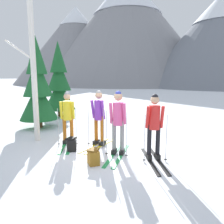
# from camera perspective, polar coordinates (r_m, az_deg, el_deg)

# --- Properties ---
(ground_plane) EXTENTS (400.00, 400.00, 0.00)m
(ground_plane) POSITION_cam_1_polar(r_m,az_deg,el_deg) (6.34, -0.09, -9.92)
(ground_plane) COLOR white
(skier_in_yellow) EXTENTS (0.97, 1.76, 1.63)m
(skier_in_yellow) POSITION_cam_1_polar(r_m,az_deg,el_deg) (6.79, -11.64, -1.16)
(skier_in_yellow) COLOR green
(skier_in_yellow) RESTS_ON ground
(skier_in_purple) EXTENTS (0.60, 1.65, 1.69)m
(skier_in_purple) POSITION_cam_1_polar(r_m,az_deg,el_deg) (6.54, -3.51, -1.00)
(skier_in_purple) COLOR yellow
(skier_in_purple) RESTS_ON ground
(skier_in_pink) EXTENTS (0.61, 1.81, 1.72)m
(skier_in_pink) POSITION_cam_1_polar(r_m,az_deg,el_deg) (5.74, 1.66, -1.94)
(skier_in_pink) COLOR green
(skier_in_pink) RESTS_ON ground
(skier_in_red) EXTENTS (1.00, 1.75, 1.67)m
(skier_in_red) POSITION_cam_1_polar(r_m,az_deg,el_deg) (5.48, 11.07, -3.34)
(skier_in_red) COLOR black
(skier_in_red) RESTS_ON ground
(pine_tree_near) EXTENTS (1.62, 1.62, 3.90)m
(pine_tree_near) POSITION_cam_1_polar(r_m,az_deg,el_deg) (11.73, -13.81, 7.53)
(pine_tree_near) COLOR #51381E
(pine_tree_near) RESTS_ON ground
(pine_tree_mid) EXTENTS (1.53, 1.53, 3.70)m
(pine_tree_mid) POSITION_cam_1_polar(r_m,az_deg,el_deg) (9.28, -19.02, 6.35)
(pine_tree_mid) COLOR #51381E
(pine_tree_mid) RESTS_ON ground
(birch_tree_tall) EXTENTS (0.63, 1.16, 5.38)m
(birch_tree_tall) POSITION_cam_1_polar(r_m,az_deg,el_deg) (7.38, -20.26, 13.68)
(birch_tree_tall) COLOR silver
(birch_tree_tall) RESTS_ON ground
(backpack_on_snow_front) EXTENTS (0.38, 0.40, 0.38)m
(backpack_on_snow_front) POSITION_cam_1_polar(r_m,az_deg,el_deg) (6.32, -10.71, -8.37)
(backpack_on_snow_front) COLOR black
(backpack_on_snow_front) RESTS_ON ground
(backpack_on_snow_beside) EXTENTS (0.39, 0.40, 0.38)m
(backpack_on_snow_beside) POSITION_cam_1_polar(r_m,az_deg,el_deg) (5.32, -4.94, -11.67)
(backpack_on_snow_beside) COLOR #99661E
(backpack_on_snow_beside) RESTS_ON ground
(mountain_ridge_distant) EXTENTS (101.34, 47.95, 28.66)m
(mountain_ridge_distant) POSITION_cam_1_polar(r_m,az_deg,el_deg) (58.17, 14.71, 19.40)
(mountain_ridge_distant) COLOR gray
(mountain_ridge_distant) RESTS_ON ground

